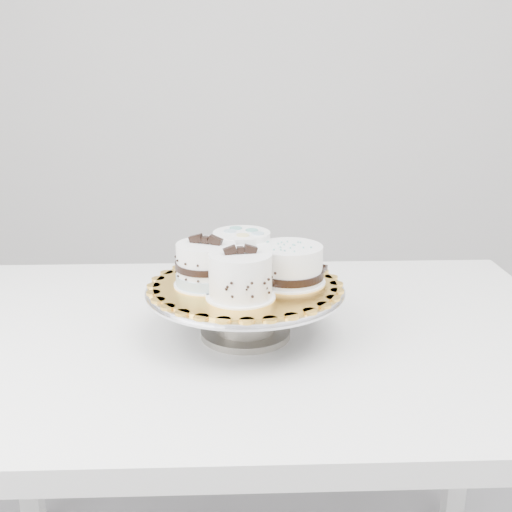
{
  "coord_description": "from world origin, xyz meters",
  "views": [
    {
      "loc": [
        -0.11,
        -0.96,
        1.24
      ],
      "look_at": [
        -0.08,
        0.12,
        0.9
      ],
      "focal_mm": 45.0,
      "sensor_mm": 36.0,
      "label": 1
    }
  ],
  "objects_px": {
    "table": "(248,366)",
    "cake_dots": "(242,252)",
    "cake_board": "(245,285)",
    "cake_stand": "(245,302)",
    "cake_ribbon": "(290,265)",
    "cake_swirl": "(240,277)",
    "cake_banded": "(206,266)"
  },
  "relations": [
    {
      "from": "cake_swirl",
      "to": "cake_dots",
      "type": "xyz_separation_m",
      "value": [
        0.0,
        0.13,
        0.0
      ]
    },
    {
      "from": "cake_ribbon",
      "to": "cake_swirl",
      "type": "bearing_deg",
      "value": -118.98
    },
    {
      "from": "table",
      "to": "cake_swirl",
      "type": "distance_m",
      "value": 0.23
    },
    {
      "from": "cake_board",
      "to": "cake_swirl",
      "type": "height_order",
      "value": "cake_swirl"
    },
    {
      "from": "cake_swirl",
      "to": "cake_ribbon",
      "type": "distance_m",
      "value": 0.12
    },
    {
      "from": "table",
      "to": "cake_dots",
      "type": "relative_size",
      "value": 9.72
    },
    {
      "from": "cake_board",
      "to": "cake_stand",
      "type": "bearing_deg",
      "value": -90.0
    },
    {
      "from": "table",
      "to": "cake_stand",
      "type": "relative_size",
      "value": 3.51
    },
    {
      "from": "cake_banded",
      "to": "cake_ribbon",
      "type": "bearing_deg",
      "value": 25.88
    },
    {
      "from": "table",
      "to": "cake_banded",
      "type": "relative_size",
      "value": 9.18
    },
    {
      "from": "cake_stand",
      "to": "cake_banded",
      "type": "xyz_separation_m",
      "value": [
        -0.07,
        -0.0,
        0.07
      ]
    },
    {
      "from": "cake_board",
      "to": "cake_ribbon",
      "type": "bearing_deg",
      "value": 5.18
    },
    {
      "from": "cake_board",
      "to": "cake_dots",
      "type": "bearing_deg",
      "value": 94.95
    },
    {
      "from": "table",
      "to": "cake_dots",
      "type": "bearing_deg",
      "value": 103.16
    },
    {
      "from": "table",
      "to": "cake_stand",
      "type": "bearing_deg",
      "value": -101.76
    },
    {
      "from": "table",
      "to": "cake_swirl",
      "type": "xyz_separation_m",
      "value": [
        -0.01,
        -0.09,
        0.21
      ]
    },
    {
      "from": "cake_dots",
      "to": "cake_ribbon",
      "type": "xyz_separation_m",
      "value": [
        0.09,
        -0.06,
        -0.01
      ]
    },
    {
      "from": "table",
      "to": "cake_swirl",
      "type": "relative_size",
      "value": 10.22
    },
    {
      "from": "cake_banded",
      "to": "cake_dots",
      "type": "relative_size",
      "value": 1.06
    },
    {
      "from": "table",
      "to": "cake_ribbon",
      "type": "xyz_separation_m",
      "value": [
        0.08,
        -0.02,
        0.21
      ]
    },
    {
      "from": "cake_board",
      "to": "cake_ribbon",
      "type": "height_order",
      "value": "cake_ribbon"
    },
    {
      "from": "cake_swirl",
      "to": "cake_dots",
      "type": "distance_m",
      "value": 0.13
    },
    {
      "from": "cake_board",
      "to": "cake_swirl",
      "type": "bearing_deg",
      "value": -97.52
    },
    {
      "from": "table",
      "to": "cake_banded",
      "type": "height_order",
      "value": "cake_banded"
    },
    {
      "from": "cake_ribbon",
      "to": "cake_stand",
      "type": "bearing_deg",
      "value": -153.73
    },
    {
      "from": "cake_board",
      "to": "cake_swirl",
      "type": "relative_size",
      "value": 2.67
    },
    {
      "from": "cake_swirl",
      "to": "cake_stand",
      "type": "bearing_deg",
      "value": 72.62
    },
    {
      "from": "table",
      "to": "cake_banded",
      "type": "distance_m",
      "value": 0.22
    },
    {
      "from": "cake_swirl",
      "to": "cake_ribbon",
      "type": "bearing_deg",
      "value": 30.07
    },
    {
      "from": "table",
      "to": "cake_banded",
      "type": "xyz_separation_m",
      "value": [
        -0.07,
        -0.03,
        0.21
      ]
    },
    {
      "from": "cake_board",
      "to": "cake_ribbon",
      "type": "distance_m",
      "value": 0.09
    },
    {
      "from": "table",
      "to": "cake_dots",
      "type": "height_order",
      "value": "cake_dots"
    }
  ]
}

